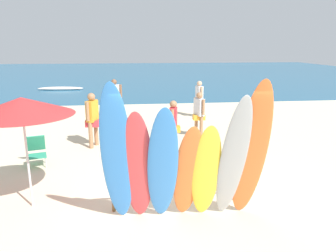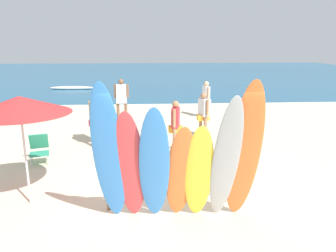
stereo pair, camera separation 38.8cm
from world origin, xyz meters
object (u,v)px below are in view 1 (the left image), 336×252
(beachgoer_midbeach, at_px, (173,122))
(beach_umbrella, at_px, (22,106))
(surfboard_orange_6, at_px, (251,154))
(beachgoer_photographing, at_px, (115,96))
(surfboard_blue_2, at_px, (163,168))
(distant_boat, at_px, (61,88))
(surfboard_rack, at_px, (180,182))
(beach_chair_red, at_px, (36,149))
(surfboard_grey_5, at_px, (233,161))
(surfboard_orange_3, at_px, (188,173))
(beachgoer_by_water, at_px, (199,111))
(beachgoer_near_rack, at_px, (92,116))
(surfboard_red_1, at_px, (138,169))
(surfboard_blue_0, at_px, (117,158))
(surfboard_yellow_4, at_px, (206,173))
(beachgoer_strolling, at_px, (199,97))

(beachgoer_midbeach, relative_size, beach_umbrella, 0.71)
(surfboard_orange_6, xyz_separation_m, beachgoer_photographing, (-2.77, 9.07, -0.36))
(surfboard_blue_2, bearing_deg, distant_boat, 107.63)
(surfboard_rack, bearing_deg, beach_chair_red, 141.21)
(surfboard_orange_6, bearing_deg, surfboard_grey_5, -178.53)
(surfboard_orange_3, xyz_separation_m, beachgoer_by_water, (1.38, 5.58, -0.05))
(surfboard_grey_5, xyz_separation_m, beachgoer_by_water, (0.62, 5.75, -0.32))
(beachgoer_midbeach, distance_m, beachgoer_photographing, 5.20)
(surfboard_orange_3, distance_m, distant_boat, 19.54)
(surfboard_blue_2, distance_m, beachgoer_near_rack, 5.29)
(surfboard_orange_6, distance_m, beachgoer_by_water, 5.78)
(surfboard_red_1, distance_m, beachgoer_midbeach, 4.31)
(surfboard_rack, height_order, surfboard_blue_0, surfboard_blue_0)
(surfboard_yellow_4, xyz_separation_m, surfboard_grey_5, (0.44, -0.13, 0.27))
(surfboard_red_1, relative_size, distant_boat, 0.72)
(surfboard_rack, bearing_deg, surfboard_blue_2, -119.78)
(surfboard_blue_2, xyz_separation_m, beachgoer_by_water, (1.85, 5.75, -0.24))
(beachgoer_by_water, xyz_separation_m, beach_umbrella, (-4.39, -4.63, 1.15))
(beachgoer_photographing, height_order, beachgoer_by_water, beachgoer_photographing)
(beachgoer_photographing, bearing_deg, beachgoer_midbeach, -65.69)
(distant_boat, bearing_deg, beachgoer_near_rack, -74.41)
(surfboard_blue_2, bearing_deg, surfboard_rack, 61.29)
(surfboard_rack, distance_m, beach_umbrella, 3.35)
(surfboard_grey_5, distance_m, beachgoer_photographing, 9.39)
(surfboard_blue_0, height_order, beachgoer_strolling, surfboard_blue_0)
(beach_chair_red, bearing_deg, beachgoer_near_rack, 29.18)
(surfboard_yellow_4, bearing_deg, surfboard_grey_5, -14.17)
(surfboard_blue_2, xyz_separation_m, beach_umbrella, (-2.55, 1.12, 0.91))
(beach_umbrella, bearing_deg, beachgoer_strolling, 56.85)
(surfboard_yellow_4, distance_m, surfboard_orange_6, 0.85)
(beach_umbrella, height_order, distant_boat, beach_umbrella)
(beachgoer_photographing, distance_m, beachgoer_by_water, 4.52)
(beachgoer_strolling, xyz_separation_m, beach_chair_red, (-5.63, -5.27, -0.52))
(surfboard_orange_3, bearing_deg, beachgoer_near_rack, 110.65)
(surfboard_grey_5, bearing_deg, beachgoer_near_rack, 119.54)
(surfboard_yellow_4, distance_m, beach_chair_red, 5.24)
(beachgoer_by_water, bearing_deg, surfboard_orange_6, 154.17)
(beachgoer_strolling, bearing_deg, surfboard_rack, -26.50)
(surfboard_blue_2, height_order, surfboard_orange_6, surfboard_orange_6)
(surfboard_blue_0, relative_size, beachgoer_near_rack, 1.64)
(beach_umbrella, bearing_deg, surfboard_orange_3, -17.58)
(beachgoer_midbeach, height_order, beach_chair_red, beachgoer_midbeach)
(beachgoer_strolling, relative_size, beach_chair_red, 1.92)
(beachgoer_photographing, xyz_separation_m, distant_boat, (-4.34, 9.67, -0.88))
(surfboard_rack, bearing_deg, distant_boat, 108.42)
(beachgoer_midbeach, bearing_deg, surfboard_yellow_4, 14.42)
(surfboard_blue_0, distance_m, surfboard_yellow_4, 1.60)
(surfboard_blue_0, relative_size, beachgoer_midbeach, 1.81)
(surfboard_yellow_4, xyz_separation_m, beach_umbrella, (-3.34, 0.98, 1.09))
(surfboard_blue_2, height_order, beachgoer_by_water, surfboard_blue_2)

